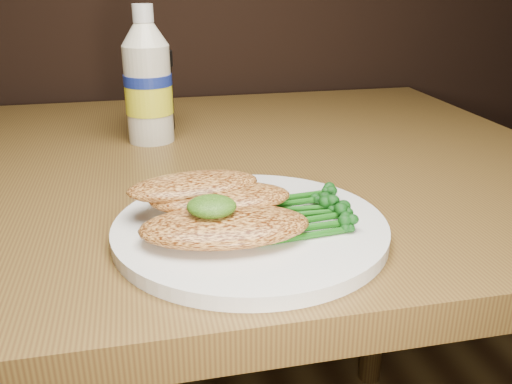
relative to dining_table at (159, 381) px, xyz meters
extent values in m
cylinder|color=white|center=(0.10, -0.25, 0.38)|extent=(0.27, 0.27, 0.01)
ellipsoid|color=#D48F43|center=(0.07, -0.28, 0.40)|extent=(0.16, 0.09, 0.03)
ellipsoid|color=#D48F43|center=(0.07, -0.23, 0.41)|extent=(0.14, 0.08, 0.02)
ellipsoid|color=#D48F43|center=(0.05, -0.21, 0.42)|extent=(0.14, 0.08, 0.02)
ellipsoid|color=#143407|center=(0.06, -0.27, 0.42)|extent=(0.05, 0.05, 0.02)
camera|label=1|loc=(0.00, -0.73, 0.62)|focal=38.52mm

